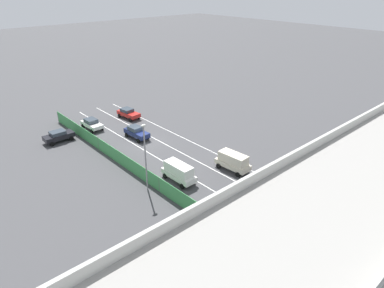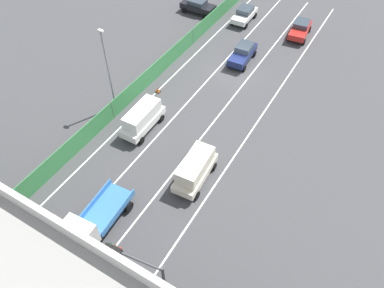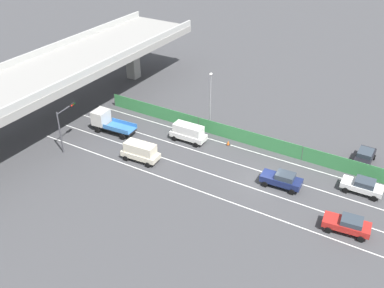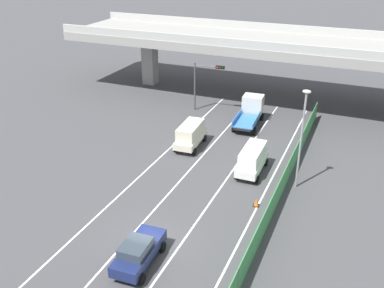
{
  "view_description": "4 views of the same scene",
  "coord_description": "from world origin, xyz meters",
  "px_view_note": "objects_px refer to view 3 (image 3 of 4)",
  "views": [
    {
      "loc": [
        24.87,
        38.1,
        21.36
      ],
      "look_at": [
        -1.81,
        8.29,
        2.02
      ],
      "focal_mm": 31.85,
      "sensor_mm": 36.0,
      "label": 1
    },
    {
      "loc": [
        -11.88,
        28.91,
        22.64
      ],
      "look_at": [
        -2.48,
        12.94,
        2.39
      ],
      "focal_mm": 34.3,
      "sensor_mm": 36.0,
      "label": 2
    },
    {
      "loc": [
        -37.95,
        -13.55,
        28.81
      ],
      "look_at": [
        0.13,
        9.21,
        1.88
      ],
      "focal_mm": 41.9,
      "sensor_mm": 36.0,
      "label": 3
    },
    {
      "loc": [
        10.93,
        -19.12,
        17.56
      ],
      "look_at": [
        -2.41,
        12.07,
        1.32
      ],
      "focal_mm": 40.17,
      "sensor_mm": 36.0,
      "label": 4
    }
  ],
  "objects_px": {
    "car_sedan_red": "(348,224)",
    "car_sedan_navy": "(282,179)",
    "flatbed_truck_blue": "(107,121)",
    "street_lamp": "(210,97)",
    "parked_sedan_dark": "(365,156)",
    "traffic_cone": "(228,143)",
    "car_hatchback_white": "(363,186)",
    "traffic_light": "(65,120)",
    "car_van_cream": "(140,151)",
    "car_van_white": "(188,132)"
  },
  "relations": [
    {
      "from": "car_sedan_red",
      "to": "car_sedan_navy",
      "type": "bearing_deg",
      "value": 65.77
    },
    {
      "from": "flatbed_truck_blue",
      "to": "street_lamp",
      "type": "xyz_separation_m",
      "value": [
        6.95,
        -11.36,
        3.4
      ]
    },
    {
      "from": "car_sedan_navy",
      "to": "parked_sedan_dark",
      "type": "xyz_separation_m",
      "value": [
        9.14,
        -6.5,
        -0.03
      ]
    },
    {
      "from": "car_sedan_navy",
      "to": "car_sedan_red",
      "type": "xyz_separation_m",
      "value": [
        -3.51,
        -7.8,
        -0.05
      ]
    },
    {
      "from": "traffic_cone",
      "to": "car_sedan_navy",
      "type": "bearing_deg",
      "value": -118.42
    },
    {
      "from": "car_hatchback_white",
      "to": "traffic_light",
      "type": "bearing_deg",
      "value": 105.57
    },
    {
      "from": "car_van_cream",
      "to": "traffic_light",
      "type": "distance_m",
      "value": 9.8
    },
    {
      "from": "traffic_cone",
      "to": "car_hatchback_white",
      "type": "bearing_deg",
      "value": -94.91
    },
    {
      "from": "car_van_white",
      "to": "traffic_cone",
      "type": "bearing_deg",
      "value": -70.08
    },
    {
      "from": "car_hatchback_white",
      "to": "parked_sedan_dark",
      "type": "relative_size",
      "value": 1.01
    },
    {
      "from": "car_sedan_navy",
      "to": "parked_sedan_dark",
      "type": "distance_m",
      "value": 11.22
    },
    {
      "from": "parked_sedan_dark",
      "to": "car_sedan_navy",
      "type": "bearing_deg",
      "value": 144.59
    },
    {
      "from": "car_van_white",
      "to": "flatbed_truck_blue",
      "type": "distance_m",
      "value": 10.89
    },
    {
      "from": "car_hatchback_white",
      "to": "street_lamp",
      "type": "xyz_separation_m",
      "value": [
        3.53,
        20.2,
        3.87
      ]
    },
    {
      "from": "car_hatchback_white",
      "to": "car_sedan_navy",
      "type": "bearing_deg",
      "value": 113.78
    },
    {
      "from": "street_lamp",
      "to": "car_van_white",
      "type": "bearing_deg",
      "value": 166.36
    },
    {
      "from": "car_sedan_red",
      "to": "street_lamp",
      "type": "bearing_deg",
      "value": 62.99
    },
    {
      "from": "car_hatchback_white",
      "to": "traffic_cone",
      "type": "distance_m",
      "value": 16.49
    },
    {
      "from": "flatbed_truck_blue",
      "to": "car_sedan_red",
      "type": "bearing_deg",
      "value": -96.19
    },
    {
      "from": "car_sedan_navy",
      "to": "car_van_cream",
      "type": "bearing_deg",
      "value": 102.55
    },
    {
      "from": "parked_sedan_dark",
      "to": "traffic_cone",
      "type": "xyz_separation_m",
      "value": [
        -4.38,
        15.3,
        -0.64
      ]
    },
    {
      "from": "parked_sedan_dark",
      "to": "traffic_light",
      "type": "bearing_deg",
      "value": 115.23
    },
    {
      "from": "car_sedan_navy",
      "to": "street_lamp",
      "type": "bearing_deg",
      "value": 61.33
    },
    {
      "from": "car_hatchback_white",
      "to": "traffic_light",
      "type": "height_order",
      "value": "traffic_light"
    },
    {
      "from": "car_sedan_navy",
      "to": "flatbed_truck_blue",
      "type": "distance_m",
      "value": 23.95
    },
    {
      "from": "car_sedan_navy",
      "to": "traffic_light",
      "type": "relative_size",
      "value": 0.82
    },
    {
      "from": "traffic_light",
      "to": "parked_sedan_dark",
      "type": "bearing_deg",
      "value": -64.77
    },
    {
      "from": "car_van_white",
      "to": "car_sedan_red",
      "type": "bearing_deg",
      "value": -107.13
    },
    {
      "from": "car_sedan_red",
      "to": "parked_sedan_dark",
      "type": "relative_size",
      "value": 1.05
    },
    {
      "from": "car_hatchback_white",
      "to": "traffic_cone",
      "type": "bearing_deg",
      "value": 85.09
    },
    {
      "from": "car_hatchback_white",
      "to": "flatbed_truck_blue",
      "type": "bearing_deg",
      "value": 96.19
    },
    {
      "from": "parked_sedan_dark",
      "to": "car_van_white",
      "type": "bearing_deg",
      "value": 106.91
    },
    {
      "from": "car_sedan_red",
      "to": "street_lamp",
      "type": "height_order",
      "value": "street_lamp"
    },
    {
      "from": "street_lamp",
      "to": "traffic_cone",
      "type": "xyz_separation_m",
      "value": [
        -2.12,
        -3.78,
        -4.48
      ]
    },
    {
      "from": "car_hatchback_white",
      "to": "car_van_white",
      "type": "height_order",
      "value": "car_van_white"
    },
    {
      "from": "street_lamp",
      "to": "traffic_cone",
      "type": "height_order",
      "value": "street_lamp"
    },
    {
      "from": "car_sedan_navy",
      "to": "traffic_light",
      "type": "bearing_deg",
      "value": 102.94
    },
    {
      "from": "flatbed_truck_blue",
      "to": "parked_sedan_dark",
      "type": "distance_m",
      "value": 31.81
    },
    {
      "from": "traffic_light",
      "to": "car_hatchback_white",
      "type": "bearing_deg",
      "value": -74.43
    },
    {
      "from": "car_van_white",
      "to": "flatbed_truck_blue",
      "type": "relative_size",
      "value": 0.79
    },
    {
      "from": "car_van_white",
      "to": "parked_sedan_dark",
      "type": "relative_size",
      "value": 1.08
    },
    {
      "from": "car_sedan_navy",
      "to": "flatbed_truck_blue",
      "type": "bearing_deg",
      "value": 90.16
    },
    {
      "from": "car_van_cream",
      "to": "car_sedan_red",
      "type": "bearing_deg",
      "value": -89.88
    },
    {
      "from": "car_sedan_red",
      "to": "car_van_cream",
      "type": "bearing_deg",
      "value": 90.12
    },
    {
      "from": "car_van_cream",
      "to": "car_sedan_navy",
      "type": "relative_size",
      "value": 1.03
    },
    {
      "from": "street_lamp",
      "to": "car_sedan_red",
      "type": "bearing_deg",
      "value": -117.01
    },
    {
      "from": "car_hatchback_white",
      "to": "car_van_cream",
      "type": "bearing_deg",
      "value": 106.33
    },
    {
      "from": "traffic_light",
      "to": "street_lamp",
      "type": "relative_size",
      "value": 0.68
    },
    {
      "from": "car_van_cream",
      "to": "car_sedan_red",
      "type": "height_order",
      "value": "car_van_cream"
    },
    {
      "from": "car_hatchback_white",
      "to": "flatbed_truck_blue",
      "type": "height_order",
      "value": "flatbed_truck_blue"
    }
  ]
}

